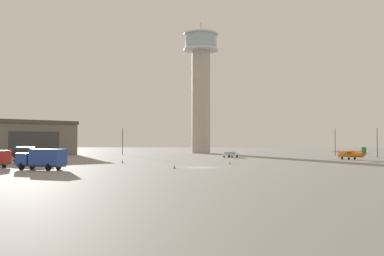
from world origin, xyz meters
name	(u,v)px	position (x,y,z in m)	size (l,w,h in m)	color
ground_plane	(201,167)	(0.00, 0.00, 0.00)	(400.00, 400.00, 0.00)	gray
control_tower	(201,81)	(-3.29, 76.01, 24.51)	(11.75, 11.75, 44.86)	#B2AD9E
hangar	(24,138)	(-54.08, 53.26, 5.03)	(30.25, 30.35, 10.01)	#6B665B
airplane_orange	(351,154)	(31.67, 28.13, 1.31)	(8.39, 7.37, 2.81)	orange
truck_box_blue	(43,158)	(-22.11, -7.23, 1.66)	(7.39, 4.36, 2.98)	#38383D
truck_fuel_tanker_black	(30,154)	(-31.16, 8.12, 1.71)	(7.30, 5.19, 3.04)	#38383D
car_white	(230,154)	(5.66, 40.54, 0.74)	(4.40, 4.49, 1.37)	white
light_post_west	(123,139)	(-25.19, 54.34, 4.83)	(0.44, 0.44, 8.03)	#38383D
light_post_east	(377,139)	(42.14, 41.48, 4.60)	(0.44, 0.44, 7.61)	#38383D
light_post_north	(335,139)	(35.25, 53.74, 4.76)	(0.44, 0.44, 7.91)	#38383D
traffic_cone_near_left	(122,161)	(-15.33, 12.61, 0.32)	(0.36, 0.36, 0.66)	black
traffic_cone_near_right	(174,166)	(-3.84, -2.61, 0.35)	(0.36, 0.36, 0.72)	black
traffic_cone_mid_apron	(230,163)	(4.71, 9.33, 0.29)	(0.36, 0.36, 0.60)	black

